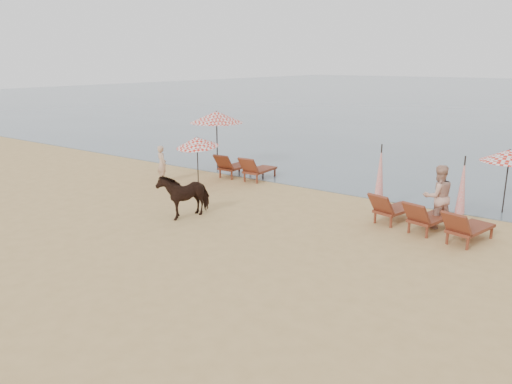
% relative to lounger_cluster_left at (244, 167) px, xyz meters
% --- Properties ---
extents(ground, '(120.00, 120.00, 0.00)m').
position_rel_lounger_cluster_left_xyz_m(ground, '(4.17, -9.87, -0.50)').
color(ground, tan).
rests_on(ground, ground).
extents(lounger_cluster_left, '(2.10, 2.02, 0.72)m').
position_rel_lounger_cluster_left_xyz_m(lounger_cluster_left, '(0.00, 0.00, 0.00)').
color(lounger_cluster_left, brown).
rests_on(lounger_cluster_left, ground).
extents(lounger_cluster_right, '(3.43, 2.50, 0.68)m').
position_rel_lounger_cluster_left_xyz_m(lounger_cluster_right, '(8.40, -2.30, -0.03)').
color(lounger_cluster_right, brown).
rests_on(lounger_cluster_right, ground).
extents(umbrella_open_left_a, '(2.36, 2.36, 2.68)m').
position_rel_lounger_cluster_left_xyz_m(umbrella_open_left_a, '(-1.99, 0.60, 1.91)').
color(umbrella_open_left_a, black).
rests_on(umbrella_open_left_a, ground).
extents(umbrella_open_left_b, '(1.63, 1.66, 2.07)m').
position_rel_lounger_cluster_left_xyz_m(umbrella_open_left_b, '(-0.54, -2.25, 1.30)').
color(umbrella_open_left_b, black).
rests_on(umbrella_open_left_b, ground).
extents(umbrella_open_right, '(1.74, 1.74, 2.13)m').
position_rel_lounger_cluster_left_xyz_m(umbrella_open_right, '(9.82, 1.02, 1.42)').
color(umbrella_open_right, black).
rests_on(umbrella_open_right, ground).
extents(umbrella_closed_left, '(0.28, 0.28, 2.27)m').
position_rel_lounger_cluster_left_xyz_m(umbrella_closed_left, '(6.50, -1.27, 0.90)').
color(umbrella_closed_left, black).
rests_on(umbrella_closed_left, ground).
extents(umbrella_closed_right, '(0.27, 0.27, 2.24)m').
position_rel_lounger_cluster_left_xyz_m(umbrella_closed_right, '(9.13, -1.66, 0.88)').
color(umbrella_closed_right, black).
rests_on(umbrella_closed_right, ground).
extents(cow, '(1.06, 1.78, 1.41)m').
position_rel_lounger_cluster_left_xyz_m(cow, '(1.62, -5.23, 0.21)').
color(cow, black).
rests_on(cow, ground).
extents(beachgoer_left, '(0.63, 0.52, 1.49)m').
position_rel_lounger_cluster_left_xyz_m(beachgoer_left, '(-2.41, -2.39, 0.25)').
color(beachgoer_left, tan).
rests_on(beachgoer_left, ground).
extents(beachgoer_right_a, '(1.16, 1.15, 1.90)m').
position_rel_lounger_cluster_left_xyz_m(beachgoer_right_a, '(8.48, -1.66, 0.45)').
color(beachgoer_right_a, tan).
rests_on(beachgoer_right_a, ground).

